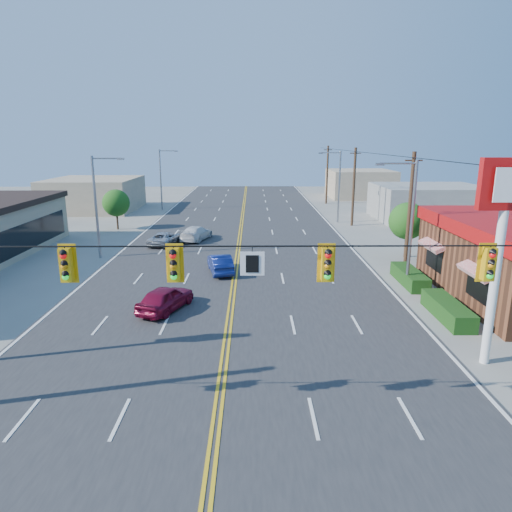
{
  "coord_description": "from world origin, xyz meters",
  "views": [
    {
      "loc": [
        1.2,
        -13.5,
        9.12
      ],
      "look_at": [
        1.43,
        13.74,
        2.2
      ],
      "focal_mm": 32.0,
      "sensor_mm": 36.0,
      "label": 1
    }
  ],
  "objects_px": {
    "kfc_pylon": "(503,222)",
    "car_magenta": "(165,299)",
    "car_white": "(196,234)",
    "car_silver": "(165,239)",
    "car_blue": "(220,264)",
    "signal_span": "(210,281)"
  },
  "relations": [
    {
      "from": "signal_span",
      "to": "kfc_pylon",
      "type": "xyz_separation_m",
      "value": [
        11.12,
        4.0,
        1.16
      ]
    },
    {
      "from": "signal_span",
      "to": "car_magenta",
      "type": "height_order",
      "value": "signal_span"
    },
    {
      "from": "car_white",
      "to": "kfc_pylon",
      "type": "bearing_deg",
      "value": 137.96
    },
    {
      "from": "signal_span",
      "to": "car_silver",
      "type": "distance_m",
      "value": 27.5
    },
    {
      "from": "kfc_pylon",
      "to": "car_blue",
      "type": "xyz_separation_m",
      "value": [
        -12.06,
        13.49,
        -5.38
      ]
    },
    {
      "from": "car_magenta",
      "to": "car_blue",
      "type": "bearing_deg",
      "value": -86.93
    },
    {
      "from": "car_magenta",
      "to": "car_blue",
      "type": "height_order",
      "value": "car_magenta"
    },
    {
      "from": "signal_span",
      "to": "car_magenta",
      "type": "distance_m",
      "value": 11.49
    },
    {
      "from": "signal_span",
      "to": "car_blue",
      "type": "distance_m",
      "value": 18.02
    },
    {
      "from": "kfc_pylon",
      "to": "car_blue",
      "type": "height_order",
      "value": "kfc_pylon"
    },
    {
      "from": "signal_span",
      "to": "car_magenta",
      "type": "relative_size",
      "value": 6.04
    },
    {
      "from": "kfc_pylon",
      "to": "car_magenta",
      "type": "bearing_deg",
      "value": 157.19
    },
    {
      "from": "kfc_pylon",
      "to": "car_magenta",
      "type": "relative_size",
      "value": 2.11
    },
    {
      "from": "car_blue",
      "to": "car_white",
      "type": "xyz_separation_m",
      "value": [
        -2.98,
        10.84,
        -0.01
      ]
    },
    {
      "from": "car_silver",
      "to": "car_blue",
      "type": "bearing_deg",
      "value": 133.4
    },
    {
      "from": "signal_span",
      "to": "car_magenta",
      "type": "bearing_deg",
      "value": 108.77
    },
    {
      "from": "car_magenta",
      "to": "car_white",
      "type": "relative_size",
      "value": 0.89
    },
    {
      "from": "kfc_pylon",
      "to": "car_magenta",
      "type": "height_order",
      "value": "kfc_pylon"
    },
    {
      "from": "car_white",
      "to": "car_silver",
      "type": "height_order",
      "value": "car_white"
    },
    {
      "from": "kfc_pylon",
      "to": "car_silver",
      "type": "distance_m",
      "value": 29.0
    },
    {
      "from": "kfc_pylon",
      "to": "car_white",
      "type": "distance_m",
      "value": 29.11
    },
    {
      "from": "car_magenta",
      "to": "car_silver",
      "type": "bearing_deg",
      "value": -57.53
    }
  ]
}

